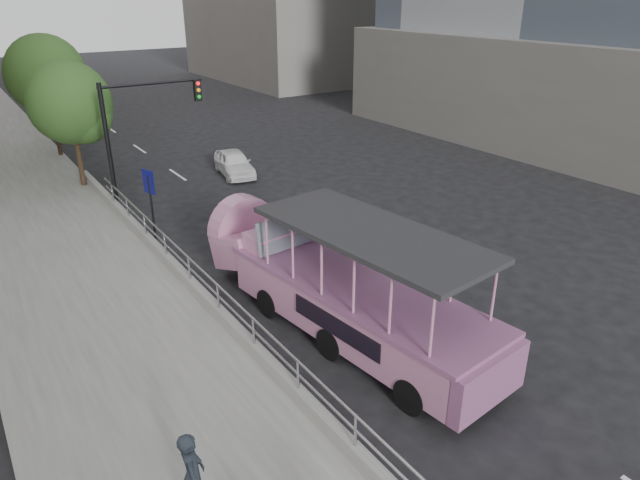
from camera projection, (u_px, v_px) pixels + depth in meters
ground at (358, 327)px, 15.47m from camera, size 160.00×160.00×0.00m
sidewalk at (56, 245)px, 20.09m from camera, size 5.50×80.00×0.30m
kerb_wall at (220, 313)px, 15.21m from camera, size 0.24×30.00×0.36m
guardrail at (218, 292)px, 14.94m from camera, size 0.07×22.00×0.71m
duck_boat at (333, 286)px, 15.11m from camera, size 3.42×9.88×3.21m
car at (234, 163)px, 27.90m from camera, size 2.08×3.77×1.21m
pedestrian_near at (193, 475)px, 9.32m from camera, size 0.58×0.71×1.67m
parking_sign at (150, 197)px, 20.13m from camera, size 0.22×0.58×2.67m
traffic_signal at (136, 124)px, 22.69m from camera, size 4.20×0.32×5.20m
street_tree_near at (73, 106)px, 24.36m from camera, size 3.52×3.52×5.72m
street_tree_far at (49, 77)px, 28.82m from camera, size 3.97×3.97×6.45m
tower_podium at (633, 80)px, 37.12m from camera, size 26.00×26.00×6.00m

